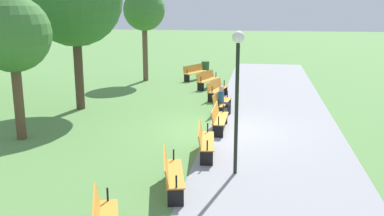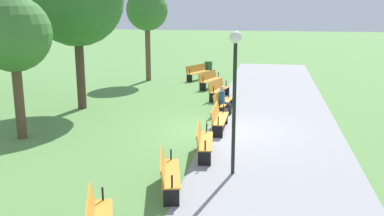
% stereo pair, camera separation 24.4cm
% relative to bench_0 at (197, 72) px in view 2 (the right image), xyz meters
% --- Properties ---
extents(ground_plane, '(120.00, 120.00, 0.00)m').
position_rel_bench_0_xyz_m(ground_plane, '(10.74, 2.58, -0.48)').
color(ground_plane, '#5B8C47').
extents(path_paving, '(36.98, 4.82, 0.01)m').
position_rel_bench_0_xyz_m(path_paving, '(10.74, 4.53, -0.48)').
color(path_paving, '#939399').
rests_on(path_paving, ground).
extents(bench_0, '(1.96, 1.29, 0.89)m').
position_rel_bench_0_xyz_m(bench_0, '(0.00, 0.00, 0.00)').
color(bench_0, orange).
rests_on(bench_0, ground).
extents(bench_1, '(1.99, 1.10, 0.89)m').
position_rel_bench_0_xyz_m(bench_1, '(2.56, 1.09, 0.00)').
color(bench_1, orange).
rests_on(bench_1, ground).
extents(bench_2, '(2.01, 0.91, 0.89)m').
position_rel_bench_0_xyz_m(bench_2, '(5.23, 1.87, 0.00)').
color(bench_2, orange).
rests_on(bench_2, ground).
extents(bench_3, '(1.99, 0.69, 0.89)m').
position_rel_bench_0_xyz_m(bench_3, '(7.97, 2.35, 0.00)').
color(bench_3, orange).
rests_on(bench_3, ground).
extents(bench_4, '(1.95, 0.47, 0.89)m').
position_rel_bench_0_xyz_m(bench_4, '(10.74, 2.51, 0.00)').
color(bench_4, orange).
rests_on(bench_4, ground).
extents(bench_5, '(1.99, 0.69, 0.89)m').
position_rel_bench_0_xyz_m(bench_5, '(13.52, 2.35, 0.00)').
color(bench_5, orange).
rests_on(bench_5, ground).
extents(bench_6, '(2.01, 0.91, 0.89)m').
position_rel_bench_0_xyz_m(bench_6, '(16.26, 1.87, 0.00)').
color(bench_6, orange).
rests_on(bench_6, ground).
extents(person_seated, '(0.37, 0.55, 1.20)m').
position_rel_bench_0_xyz_m(person_seated, '(8.28, 2.46, 0.16)').
color(person_seated, navy).
rests_on(person_seated, ground).
extents(tree_0, '(2.52, 2.52, 4.84)m').
position_rel_bench_0_xyz_m(tree_0, '(12.86, -4.07, 3.06)').
color(tree_0, brown).
rests_on(tree_0, ground).
extents(tree_4, '(2.43, 2.43, 5.38)m').
position_rel_bench_0_xyz_m(tree_4, '(0.77, -2.87, 3.64)').
color(tree_4, brown).
rests_on(tree_4, ground).
extents(lamp_post, '(0.32, 0.32, 3.87)m').
position_rel_bench_0_xyz_m(lamp_post, '(14.88, 3.37, 2.23)').
color(lamp_post, black).
rests_on(lamp_post, ground).
extents(trash_bin, '(0.50, 0.50, 0.87)m').
position_rel_bench_0_xyz_m(trash_bin, '(-2.00, 0.40, -0.04)').
color(trash_bin, '#2D512D').
rests_on(trash_bin, ground).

